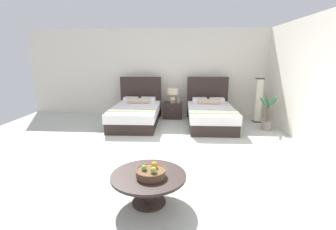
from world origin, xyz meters
TOP-DOWN VIEW (x-y plane):
  - ground_plane at (0.00, 0.00)m, footprint 9.46×10.28m
  - wall_back at (0.00, 3.34)m, footprint 9.46×0.12m
  - wall_side_right at (2.93, 0.40)m, footprint 0.12×5.88m
  - bed_near_window at (-1.04, 2.02)m, footprint 1.31×2.14m
  - bed_near_corner at (1.03, 2.01)m, footprint 1.28×2.10m
  - nightstand at (-0.05, 2.76)m, footprint 0.56×0.48m
  - table_lamp at (-0.05, 2.78)m, footprint 0.34×0.34m
  - vase at (0.12, 2.72)m, footprint 0.11×0.11m
  - coffee_table at (-0.10, -1.86)m, footprint 0.97×0.97m
  - fruit_bowl at (-0.06, -1.91)m, footprint 0.39×0.39m
  - floor_lamp_corner at (2.42, 2.47)m, footprint 0.21×0.21m
  - potted_palm at (2.46, 1.69)m, footprint 0.54×0.57m

SIDE VIEW (x-z plane):
  - ground_plane at x=0.00m, z-range -0.02..0.00m
  - nightstand at x=-0.05m, z-range 0.00..0.47m
  - bed_near_window at x=-1.04m, z-range -0.33..0.91m
  - potted_palm at x=2.46m, z-range -0.16..0.75m
  - bed_near_corner at x=1.03m, z-range -0.33..0.93m
  - coffee_table at x=-0.10m, z-range 0.12..0.53m
  - fruit_bowl at x=-0.06m, z-range 0.38..0.55m
  - vase at x=0.12m, z-range 0.47..0.66m
  - floor_lamp_corner at x=2.42m, z-range 0.00..1.27m
  - table_lamp at x=-0.05m, z-range 0.54..0.98m
  - wall_back at x=0.00m, z-range 0.00..2.70m
  - wall_side_right at x=2.93m, z-range 0.00..2.70m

